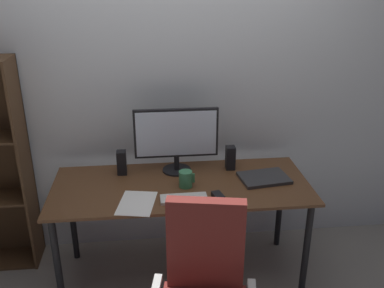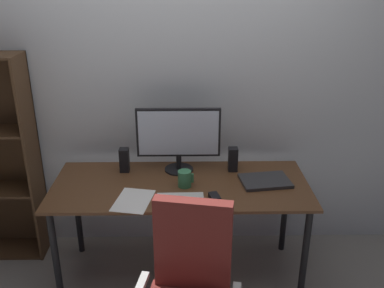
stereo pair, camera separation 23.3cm
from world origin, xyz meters
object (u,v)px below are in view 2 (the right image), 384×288
mouse (215,197)px  speaker_right (233,159)px  desk (181,195)px  monitor (178,136)px  laptop (265,181)px  speaker_left (124,160)px  keyboard (180,198)px  coffee_mug (185,179)px

mouse → speaker_right: speaker_right is taller
desk → speaker_right: bearing=28.8°
monitor → speaker_right: monitor is taller
desk → speaker_right: 0.45m
desk → monitor: (-0.01, 0.21, 0.34)m
monitor → laptop: 0.66m
mouse → laptop: 0.42m
speaker_left → monitor: bearing=1.2°
desk → mouse: size_ratio=17.68×
desk → mouse: 0.31m
keyboard → speaker_left: (-0.39, 0.40, 0.08)m
mouse → coffee_mug: size_ratio=0.88×
laptop → speaker_left: speaker_left is taller
keyboard → desk: bearing=88.2°
desk → laptop: (0.56, 0.01, 0.09)m
monitor → speaker_left: size_ratio=3.39×
desk → laptop: size_ratio=5.30×
mouse → speaker_left: bearing=131.4°
speaker_left → keyboard: bearing=-45.9°
keyboard → mouse: bearing=-2.6°
keyboard → mouse: (0.21, -0.01, 0.01)m
mouse → speaker_right: bearing=55.0°
keyboard → laptop: 0.61m
speaker_left → speaker_right: 0.76m
desk → speaker_left: speaker_left is taller
coffee_mug → laptop: size_ratio=0.34×
laptop → coffee_mug: bearing=176.8°
desk → speaker_left: (-0.39, 0.20, 0.17)m
speaker_right → laptop: bearing=-43.4°
keyboard → speaker_left: speaker_left is taller
laptop → speaker_right: (-0.20, 0.19, 0.07)m
desk → speaker_right: speaker_right is taller
speaker_left → laptop: bearing=-11.1°
monitor → laptop: bearing=-18.7°
laptop → speaker_right: size_ratio=1.88×
monitor → mouse: (0.23, -0.42, -0.25)m
laptop → speaker_left: bearing=160.9°
speaker_left → coffee_mug: bearing=-29.0°
desk → coffee_mug: 0.14m
desk → coffee_mug: bearing=-49.1°
desk → mouse: bearing=-44.5°
laptop → monitor: bearing=153.3°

